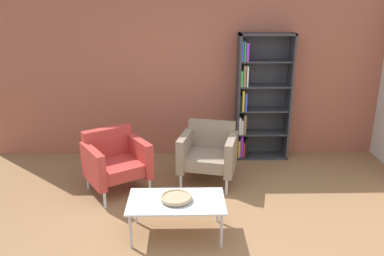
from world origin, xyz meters
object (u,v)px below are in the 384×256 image
at_px(bookshelf_tall, 258,100).
at_px(armchair_by_bookshelf, 209,152).
at_px(armchair_near_window, 115,160).
at_px(coffee_table_low, 176,203).
at_px(decorative_bowl, 176,197).

bearing_deg(bookshelf_tall, armchair_by_bookshelf, -133.71).
bearing_deg(armchair_near_window, coffee_table_low, -84.43).
xyz_separation_m(decorative_bowl, armchair_by_bookshelf, (0.41, 1.29, -0.02)).
relative_size(coffee_table_low, armchair_near_window, 1.06).
xyz_separation_m(coffee_table_low, armchair_by_bookshelf, (0.41, 1.29, 0.05)).
distance_m(bookshelf_tall, armchair_near_window, 2.33).
relative_size(bookshelf_tall, coffee_table_low, 1.90).
bearing_deg(coffee_table_low, armchair_by_bookshelf, 72.19).
xyz_separation_m(decorative_bowl, armchair_near_window, (-0.80, 1.03, -0.02)).
bearing_deg(coffee_table_low, decorative_bowl, 0.00).
bearing_deg(bookshelf_tall, coffee_table_low, -119.64).
bearing_deg(decorative_bowl, coffee_table_low, 0.00).
bearing_deg(armchair_by_bookshelf, bookshelf_tall, 60.36).
height_order(coffee_table_low, decorative_bowl, decorative_bowl).
height_order(bookshelf_tall, decorative_bowl, bookshelf_tall).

